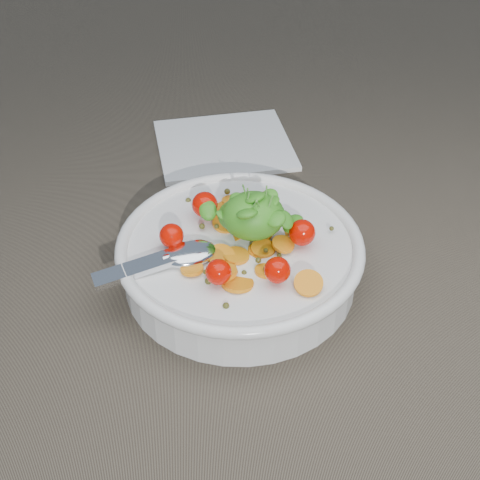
{
  "coord_description": "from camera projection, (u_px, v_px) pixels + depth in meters",
  "views": [
    {
      "loc": [
        -0.05,
        -0.49,
        0.45
      ],
      "look_at": [
        -0.02,
        -0.01,
        0.05
      ],
      "focal_mm": 50.0,
      "sensor_mm": 36.0,
      "label": 1
    }
  ],
  "objects": [
    {
      "name": "napkin",
      "position": [
        224.0,
        145.0,
        0.83
      ],
      "size": [
        0.18,
        0.16,
        0.01
      ],
      "primitive_type": "cube",
      "rotation": [
        0.0,
        0.0,
        0.13
      ],
      "color": "white",
      "rests_on": "ground"
    },
    {
      "name": "bowl",
      "position": [
        240.0,
        257.0,
        0.63
      ],
      "size": [
        0.25,
        0.23,
        0.1
      ],
      "color": "white",
      "rests_on": "ground"
    },
    {
      "name": "ground",
      "position": [
        255.0,
        269.0,
        0.66
      ],
      "size": [
        6.0,
        6.0,
        0.0
      ],
      "primitive_type": "plane",
      "color": "brown",
      "rests_on": "ground"
    }
  ]
}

